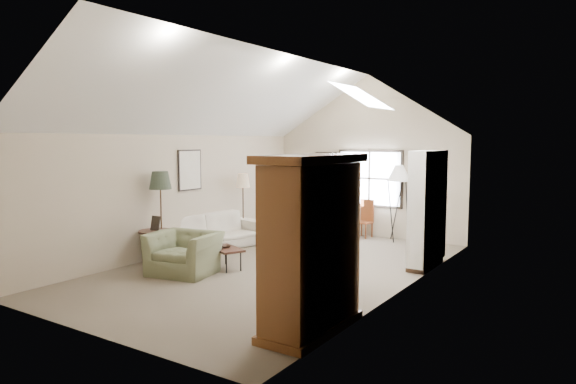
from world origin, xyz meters
The scene contains 18 objects.
room_shell centered at (0.00, 0.00, 3.21)m, with size 5.01×8.01×4.00m.
window centered at (0.10, 3.96, 1.45)m, with size 1.72×0.08×1.42m, color black.
skylight centered at (1.30, 0.90, 3.22)m, with size 0.80×1.20×0.52m, color white, non-canonical shape.
wall_art centered at (-1.88, 1.94, 1.73)m, with size 1.97×3.71×0.88m.
armoire centered at (2.18, -2.40, 1.10)m, with size 0.60×1.50×2.20m, color brown.
tv_alcove centered at (2.34, 1.60, 1.15)m, with size 0.32×1.30×2.10m, color white.
media_console centered at (2.32, 1.60, 0.30)m, with size 0.34×1.18×0.60m, color #382316.
tv_panel centered at (2.32, 1.60, 0.92)m, with size 0.05×0.90×0.55m, color black.
sofa centered at (-2.20, 0.60, 0.38)m, with size 2.61×1.02×0.76m, color beige.
armchair_near centered at (-1.15, -1.24, 0.37)m, with size 1.14×1.00×0.74m, color #666C4C.
armchair_far centered at (-0.82, 1.78, 0.42)m, with size 0.90×0.93×0.84m, color #5F6345.
coffee_table centered at (-0.76, -0.56, 0.20)m, with size 0.77×0.43×0.39m, color #381E17.
bowl centered at (-0.76, -0.56, 0.42)m, with size 0.19×0.19×0.05m, color #3D2619.
side_table centered at (-2.15, -1.00, 0.33)m, with size 0.65×0.65×0.65m, color #382017.
side_chair centered at (0.07, 3.70, 0.46)m, with size 0.36×0.36×0.93m, color brown.
tripod_lamp centered at (0.96, 3.70, 0.92)m, with size 0.53×0.53×1.84m, color silver, non-canonical shape.
dark_lamp centered at (-2.20, -0.80, 0.91)m, with size 0.44×0.44×1.82m, color #232A1E, non-canonical shape.
tan_lamp centered at (-2.20, 1.80, 0.82)m, with size 0.33×0.33×1.64m, color tan, non-canonical shape.
Camera 1 is at (5.36, -7.78, 2.37)m, focal length 32.00 mm.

